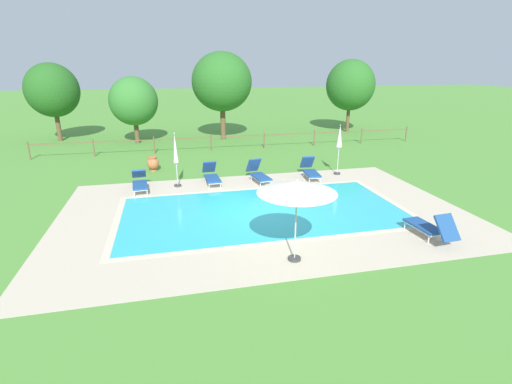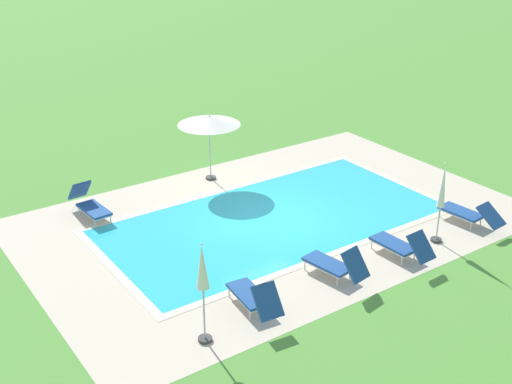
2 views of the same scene
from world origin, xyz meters
name	(u,v)px [view 1 (image 1 of 2)]	position (x,y,z in m)	size (l,w,h in m)	color
ground_plane	(263,211)	(0.00, 0.00, 0.00)	(160.00, 160.00, 0.00)	#518E38
pool_deck_paving	(263,211)	(0.00, 0.00, 0.00)	(14.75, 9.63, 0.01)	beige
swimming_pool_water	(263,211)	(0.00, 0.00, 0.01)	(10.23, 5.11, 0.01)	#2DB7C6
pool_coping_rim	(263,211)	(0.00, 0.00, 0.01)	(10.71, 5.59, 0.01)	beige
sun_lounger_north_near_steps	(310,170)	(3.26, 3.66, 0.39)	(0.79, 1.91, 0.99)	navy
sun_lounger_north_mid	(430,227)	(4.50, -3.44, 0.39)	(0.74, 1.90, 0.98)	navy
sun_lounger_north_far	(140,182)	(-4.62, 3.63, 0.37)	(0.76, 2.05, 0.83)	navy
sun_lounger_north_end	(259,174)	(0.70, 3.64, 0.40)	(0.88, 1.89, 1.02)	navy
sun_lounger_south_near_corner	(212,175)	(-1.46, 3.88, 0.39)	(0.68, 1.92, 0.96)	navy
patio_umbrella_open_foreground	(297,187)	(-0.06, -3.79, 2.14)	(2.14, 2.14, 2.36)	#383838
patio_umbrella_closed_row_west	(176,153)	(-3.01, 3.80, 1.51)	(0.32, 0.32, 2.43)	#383838
patio_umbrella_closed_row_mid_west	(339,140)	(4.81, 4.00, 1.71)	(0.32, 0.32, 2.47)	#383838
terracotta_urn_near_fence	(153,163)	(-4.14, 6.75, 0.40)	(0.60, 0.60, 0.75)	#B7663D
perimeter_fence	(238,139)	(1.07, 10.88, 0.70)	(24.48, 0.08, 1.05)	brown
tree_far_west	(134,101)	(-5.40, 14.53, 2.86)	(3.22, 3.22, 4.49)	brown
tree_west_mid	(350,85)	(10.97, 15.48, 3.67)	(3.79, 3.79, 5.63)	brown
tree_centre	(52,90)	(-10.87, 16.65, 3.52)	(3.55, 3.55, 5.36)	brown
tree_east_mid	(222,82)	(0.67, 14.63, 4.05)	(4.21, 4.21, 6.11)	brown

